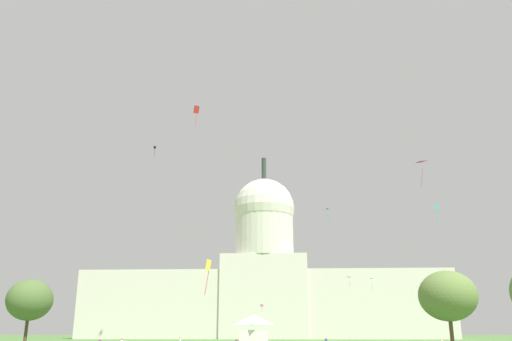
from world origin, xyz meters
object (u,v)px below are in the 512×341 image
(tree_west_mid, at_px, (30,300))
(kite_pink_low, at_px, (262,305))
(kite_red_high, at_px, (196,111))
(kite_cyan_mid, at_px, (437,210))
(tree_east_near, at_px, (448,296))
(kite_violet_low, at_px, (350,278))
(kite_green_low, at_px, (373,280))
(kite_blue_mid, at_px, (326,211))
(kite_magenta_mid, at_px, (419,164))
(capitol_building, at_px, (264,284))
(kite_black_high, at_px, (155,148))
(event_tent, at_px, (254,331))
(kite_yellow_low, at_px, (208,269))

(tree_west_mid, height_order, kite_pink_low, tree_west_mid)
(kite_red_high, height_order, kite_cyan_mid, kite_red_high)
(tree_east_near, xyz_separation_m, kite_violet_low, (-12.10, 48.98, 7.99))
(kite_green_low, distance_m, kite_red_high, 94.60)
(kite_green_low, bearing_deg, kite_blue_mid, -173.03)
(tree_east_near, relative_size, kite_magenta_mid, 3.89)
(tree_east_near, relative_size, kite_red_high, 3.74)
(capitol_building, relative_size, kite_black_high, 40.06)
(kite_magenta_mid, relative_size, kite_blue_mid, 1.40)
(kite_green_low, distance_m, kite_black_high, 80.45)
(event_tent, bearing_deg, kite_cyan_mid, 24.44)
(kite_green_low, relative_size, kite_yellow_low, 0.91)
(kite_blue_mid, bearing_deg, kite_pink_low, -128.32)
(tree_east_near, bearing_deg, kite_blue_mid, 135.92)
(kite_violet_low, height_order, kite_blue_mid, kite_blue_mid)
(tree_west_mid, bearing_deg, kite_red_high, -31.71)
(event_tent, bearing_deg, kite_magenta_mid, -28.12)
(kite_violet_low, bearing_deg, capitol_building, 84.64)
(tree_west_mid, xyz_separation_m, kite_magenta_mid, (72.73, -30.70, 18.11))
(tree_west_mid, relative_size, kite_blue_mid, 4.88)
(tree_east_near, distance_m, kite_green_low, 64.27)
(kite_black_high, xyz_separation_m, kite_red_high, (25.98, -72.98, -19.42))
(capitol_building, height_order, kite_cyan_mid, capitol_building)
(event_tent, bearing_deg, kite_pink_low, 89.63)
(kite_violet_low, relative_size, kite_blue_mid, 0.98)
(kite_red_high, bearing_deg, tree_west_mid, 154.04)
(kite_blue_mid, bearing_deg, tree_west_mid, -48.73)
(capitol_building, relative_size, kite_yellow_low, 30.65)
(capitol_building, relative_size, kite_blue_mid, 50.82)
(kite_yellow_low, bearing_deg, kite_cyan_mid, 74.05)
(kite_yellow_low, relative_size, kite_black_high, 1.31)
(kite_violet_low, bearing_deg, kite_black_high, 139.85)
(event_tent, height_order, kite_blue_mid, kite_blue_mid)
(kite_green_low, xyz_separation_m, kite_black_high, (-68.27, -8.66, 41.67))
(capitol_building, relative_size, tree_east_near, 9.31)
(kite_violet_low, xyz_separation_m, kite_green_low, (8.70, 14.62, 0.65))
(kite_green_low, bearing_deg, kite_black_high, 125.63)
(tree_east_near, height_order, kite_blue_mid, kite_blue_mid)
(kite_green_low, distance_m, kite_blue_mid, 48.53)
(kite_yellow_low, bearing_deg, kite_black_high, 136.50)
(kite_magenta_mid, bearing_deg, kite_red_high, -150.67)
(kite_magenta_mid, bearing_deg, kite_violet_low, 133.42)
(kite_violet_low, bearing_deg, kite_red_high, -151.05)
(event_tent, height_order, kite_black_high, kite_black_high)
(kite_black_high, bearing_deg, kite_green_low, 12.82)
(kite_black_high, bearing_deg, kite_yellow_low, -65.61)
(capitol_building, height_order, kite_violet_low, capitol_building)
(kite_blue_mid, xyz_separation_m, kite_pink_low, (-16.85, 37.67, -19.92))
(event_tent, bearing_deg, kite_green_low, 65.42)
(kite_cyan_mid, bearing_deg, kite_red_high, 75.93)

